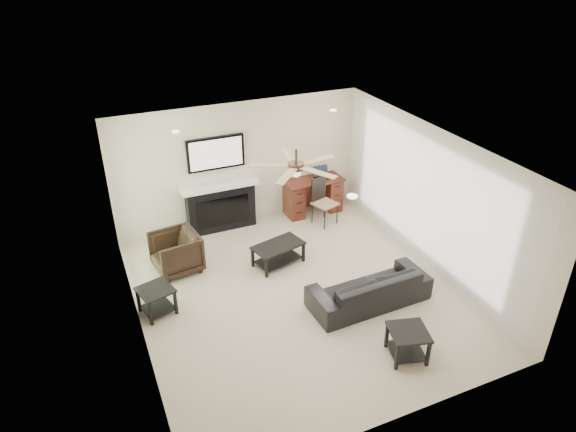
{
  "coord_description": "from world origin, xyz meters",
  "views": [
    {
      "loc": [
        -2.88,
        -6.17,
        5.19
      ],
      "look_at": [
        0.05,
        0.5,
        1.21
      ],
      "focal_mm": 32.0,
      "sensor_mm": 36.0,
      "label": 1
    }
  ],
  "objects_px": {
    "fireplace_unit": "(220,186)",
    "desk": "(313,196)",
    "sofa": "(369,288)",
    "armchair": "(176,252)",
    "coffee_table": "(278,254)"
  },
  "relations": [
    {
      "from": "sofa",
      "to": "coffee_table",
      "type": "bearing_deg",
      "value": -62.49
    },
    {
      "from": "fireplace_unit",
      "to": "desk",
      "type": "bearing_deg",
      "value": -2.41
    },
    {
      "from": "sofa",
      "to": "coffee_table",
      "type": "relative_size",
      "value": 2.17
    },
    {
      "from": "desk",
      "to": "fireplace_unit",
      "type": "bearing_deg",
      "value": 177.59
    },
    {
      "from": "sofa",
      "to": "armchair",
      "type": "distance_m",
      "value": 3.37
    },
    {
      "from": "armchair",
      "to": "coffee_table",
      "type": "distance_m",
      "value": 1.79
    },
    {
      "from": "fireplace_unit",
      "to": "sofa",
      "type": "bearing_deg",
      "value": -65.97
    },
    {
      "from": "armchair",
      "to": "fireplace_unit",
      "type": "distance_m",
      "value": 1.69
    },
    {
      "from": "fireplace_unit",
      "to": "armchair",
      "type": "bearing_deg",
      "value": -137.08
    },
    {
      "from": "fireplace_unit",
      "to": "coffee_table",
      "type": "bearing_deg",
      "value": -71.68
    },
    {
      "from": "sofa",
      "to": "armchair",
      "type": "bearing_deg",
      "value": -41.43
    },
    {
      "from": "sofa",
      "to": "desk",
      "type": "xyz_separation_m",
      "value": [
        0.54,
        3.15,
        0.1
      ]
    },
    {
      "from": "desk",
      "to": "sofa",
      "type": "bearing_deg",
      "value": -99.79
    },
    {
      "from": "armchair",
      "to": "desk",
      "type": "relative_size",
      "value": 0.64
    },
    {
      "from": "sofa",
      "to": "armchair",
      "type": "relative_size",
      "value": 2.49
    }
  ]
}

